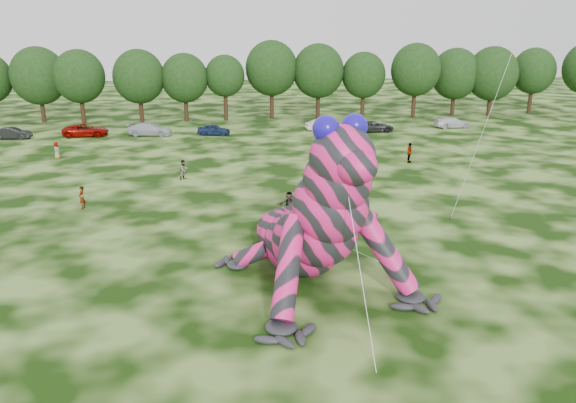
% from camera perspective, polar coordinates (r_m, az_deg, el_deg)
% --- Properties ---
extents(ground, '(240.00, 240.00, 0.00)m').
position_cam_1_polar(ground, '(22.76, -8.86, -14.84)').
color(ground, '#16330A').
rests_on(ground, ground).
extents(inflatable_gecko, '(19.35, 21.05, 8.64)m').
position_cam_1_polar(inflatable_gecko, '(27.95, 0.88, 1.26)').
color(inflatable_gecko, '#EC1E7A').
rests_on(inflatable_gecko, ground).
extents(flying_kite, '(2.43, 4.76, 15.06)m').
position_cam_1_polar(flying_kite, '(33.56, 23.36, 17.89)').
color(flying_kite, red).
rests_on(flying_kite, ground).
extents(tree_5, '(7.16, 6.44, 9.80)m').
position_cam_1_polar(tree_5, '(81.80, -23.92, 10.79)').
color(tree_5, black).
rests_on(tree_5, ground).
extents(tree_6, '(6.52, 5.86, 9.49)m').
position_cam_1_polar(tree_6, '(78.63, -20.35, 10.87)').
color(tree_6, black).
rests_on(tree_6, ground).
extents(tree_7, '(6.68, 6.01, 9.48)m').
position_cam_1_polar(tree_7, '(77.29, -14.85, 11.26)').
color(tree_7, black).
rests_on(tree_7, ground).
extents(tree_8, '(6.14, 5.53, 8.94)m').
position_cam_1_polar(tree_8, '(76.85, -10.42, 11.32)').
color(tree_8, black).
rests_on(tree_8, ground).
extents(tree_9, '(5.27, 4.74, 8.68)m').
position_cam_1_polar(tree_9, '(77.02, -6.39, 11.40)').
color(tree_9, black).
rests_on(tree_9, ground).
extents(tree_10, '(7.09, 6.38, 10.50)m').
position_cam_1_polar(tree_10, '(78.40, -1.68, 12.27)').
color(tree_10, black).
rests_on(tree_10, ground).
extents(tree_11, '(7.01, 6.31, 10.07)m').
position_cam_1_polar(tree_11, '(78.79, 3.09, 12.12)').
color(tree_11, black).
rests_on(tree_11, ground).
extents(tree_12, '(5.99, 5.39, 8.97)m').
position_cam_1_polar(tree_12, '(79.61, 7.66, 11.65)').
color(tree_12, black).
rests_on(tree_12, ground).
extents(tree_13, '(6.83, 6.15, 10.13)m').
position_cam_1_polar(tree_13, '(80.95, 12.79, 11.88)').
color(tree_13, black).
rests_on(tree_13, ground).
extents(tree_14, '(6.82, 6.14, 9.40)m').
position_cam_1_polar(tree_14, '(84.68, 16.57, 11.57)').
color(tree_14, black).
rests_on(tree_14, ground).
extents(tree_15, '(7.17, 6.45, 9.63)m').
position_cam_1_polar(tree_15, '(85.84, 19.98, 11.41)').
color(tree_15, black).
rests_on(tree_15, ground).
extents(tree_16, '(6.26, 5.63, 9.37)m').
position_cam_1_polar(tree_16, '(90.48, 23.58, 11.18)').
color(tree_16, black).
rests_on(tree_16, ground).
extents(car_1, '(4.10, 1.51, 1.34)m').
position_cam_1_polar(car_1, '(70.81, -26.24, 6.24)').
color(car_1, black).
rests_on(car_1, ground).
extents(car_2, '(5.31, 2.85, 1.42)m').
position_cam_1_polar(car_2, '(69.33, -19.87, 6.82)').
color(car_2, '#880903').
rests_on(car_2, ground).
extents(car_3, '(5.33, 2.82, 1.47)m').
position_cam_1_polar(car_3, '(67.73, -13.84, 7.14)').
color(car_3, '#B4BBBF').
rests_on(car_3, ground).
extents(car_4, '(4.00, 2.23, 1.29)m').
position_cam_1_polar(car_4, '(66.59, -7.54, 7.25)').
color(car_4, '#17264C').
rests_on(car_4, ground).
extents(car_5, '(4.04, 1.94, 1.28)m').
position_cam_1_polar(car_5, '(69.32, 3.41, 7.75)').
color(car_5, beige).
rests_on(car_5, ground).
extents(car_6, '(4.71, 2.32, 1.29)m').
position_cam_1_polar(car_6, '(69.01, 8.78, 7.54)').
color(car_6, '#242426').
rests_on(car_6, ground).
extents(car_7, '(4.70, 2.18, 1.33)m').
position_cam_1_polar(car_7, '(74.02, 16.33, 7.72)').
color(car_7, silver).
rests_on(car_7, ground).
extents(spectator_1, '(0.99, 1.00, 1.63)m').
position_cam_1_polar(spectator_1, '(47.18, -10.55, 3.20)').
color(spectator_1, gray).
rests_on(spectator_1, ground).
extents(spectator_5, '(1.71, 0.81, 1.77)m').
position_cam_1_polar(spectator_5, '(36.85, 0.12, -0.34)').
color(spectator_5, gray).
rests_on(spectator_5, ground).
extents(spectator_4, '(0.65, 0.87, 1.61)m').
position_cam_1_polar(spectator_4, '(58.28, -22.43, 4.83)').
color(spectator_4, gray).
rests_on(spectator_4, ground).
extents(spectator_3, '(1.00, 1.14, 1.85)m').
position_cam_1_polar(spectator_3, '(53.44, 12.23, 4.86)').
color(spectator_3, gray).
rests_on(spectator_3, ground).
extents(spectator_0, '(0.47, 0.64, 1.62)m').
position_cam_1_polar(spectator_0, '(41.23, -20.20, 0.38)').
color(spectator_0, gray).
rests_on(spectator_0, ground).
extents(spectator_2, '(1.05, 0.64, 1.59)m').
position_cam_1_polar(spectator_2, '(50.73, 6.84, 4.33)').
color(spectator_2, gray).
rests_on(spectator_2, ground).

